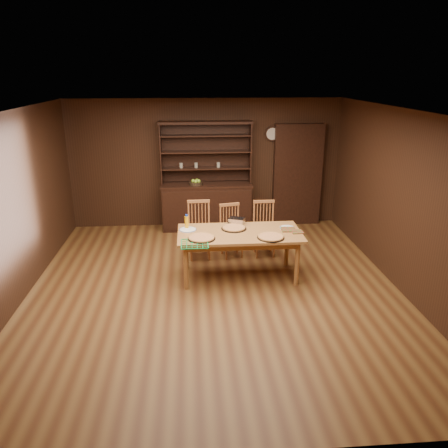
{
  "coord_description": "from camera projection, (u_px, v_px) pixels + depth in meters",
  "views": [
    {
      "loc": [
        -0.32,
        -5.85,
        3.1
      ],
      "look_at": [
        0.17,
        0.4,
        0.89
      ],
      "focal_mm": 35.0,
      "sensor_mm": 36.0,
      "label": 1
    }
  ],
  "objects": [
    {
      "name": "dining_table",
      "position": [
        240.0,
        237.0,
        6.74
      ],
      "size": [
        1.9,
        0.95,
        0.75
      ],
      "color": "#AC713B",
      "rests_on": "floor"
    },
    {
      "name": "chair_center",
      "position": [
        231.0,
        229.0,
        7.64
      ],
      "size": [
        0.45,
        0.43,
        0.93
      ],
      "rotation": [
        0.0,
        0.0,
        0.22
      ],
      "color": "#C27542",
      "rests_on": "floor"
    },
    {
      "name": "wall_clock",
      "position": [
        272.0,
        134.0,
        8.8
      ],
      "size": [
        0.3,
        0.05,
        0.3
      ],
      "color": "black",
      "rests_on": "room_shell"
    },
    {
      "name": "pizza_right",
      "position": [
        271.0,
        237.0,
        6.48
      ],
      "size": [
        0.41,
        0.41,
        0.04
      ],
      "color": "black",
      "rests_on": "dining_table"
    },
    {
      "name": "floor",
      "position": [
        215.0,
        289.0,
        6.55
      ],
      "size": [
        6.0,
        6.0,
        0.0
      ],
      "primitive_type": "plane",
      "color": "brown",
      "rests_on": "ground"
    },
    {
      "name": "pot_holder_a",
      "position": [
        297.0,
        232.0,
        6.72
      ],
      "size": [
        0.18,
        0.18,
        0.01
      ],
      "primitive_type": "cube",
      "rotation": [
        0.0,
        0.0,
        0.04
      ],
      "color": "maroon",
      "rests_on": "dining_table"
    },
    {
      "name": "plate_right",
      "position": [
        287.0,
        228.0,
        6.89
      ],
      "size": [
        0.24,
        0.24,
        0.02
      ],
      "color": "white",
      "rests_on": "dining_table"
    },
    {
      "name": "foil_dish",
      "position": [
        237.0,
        221.0,
        7.07
      ],
      "size": [
        0.3,
        0.26,
        0.1
      ],
      "primitive_type": "cube",
      "rotation": [
        0.0,
        0.0,
        -0.39
      ],
      "color": "white",
      "rests_on": "dining_table"
    },
    {
      "name": "pizza_left",
      "position": [
        201.0,
        238.0,
        6.45
      ],
      "size": [
        0.41,
        0.41,
        0.04
      ],
      "color": "black",
      "rests_on": "dining_table"
    },
    {
      "name": "pot_holder_b",
      "position": [
        288.0,
        229.0,
        6.81
      ],
      "size": [
        0.23,
        0.23,
        0.02
      ],
      "primitive_type": "cube",
      "rotation": [
        0.0,
        0.0,
        -0.05
      ],
      "color": "maroon",
      "rests_on": "dining_table"
    },
    {
      "name": "juice_bottle",
      "position": [
        187.0,
        222.0,
        6.84
      ],
      "size": [
        0.06,
        0.06,
        0.23
      ],
      "color": "#FFAD0D",
      "rests_on": "dining_table"
    },
    {
      "name": "doorway",
      "position": [
        297.0,
        175.0,
        9.07
      ],
      "size": [
        1.0,
        0.18,
        2.1
      ],
      "primitive_type": "cube",
      "color": "black",
      "rests_on": "floor"
    },
    {
      "name": "room_shell",
      "position": [
        214.0,
        187.0,
        6.03
      ],
      "size": [
        6.0,
        6.0,
        6.0
      ],
      "color": "white",
      "rests_on": "floor"
    },
    {
      "name": "china_hutch",
      "position": [
        207.0,
        200.0,
        8.94
      ],
      "size": [
        1.84,
        0.52,
        2.17
      ],
      "color": "black",
      "rests_on": "floor"
    },
    {
      "name": "plate_left",
      "position": [
        188.0,
        230.0,
        6.8
      ],
      "size": [
        0.27,
        0.27,
        0.02
      ],
      "color": "white",
      "rests_on": "dining_table"
    },
    {
      "name": "fruit_bowl",
      "position": [
        196.0,
        183.0,
        8.73
      ],
      "size": [
        0.27,
        0.27,
        0.12
      ],
      "color": "black",
      "rests_on": "china_hutch"
    },
    {
      "name": "chair_left",
      "position": [
        199.0,
        228.0,
        7.57
      ],
      "size": [
        0.42,
        0.4,
        1.0
      ],
      "rotation": [
        0.0,
        0.0,
        0.02
      ],
      "color": "#C27542",
      "rests_on": "floor"
    },
    {
      "name": "pizza_center",
      "position": [
        234.0,
        228.0,
        6.85
      ],
      "size": [
        0.4,
        0.4,
        0.04
      ],
      "color": "black",
      "rests_on": "dining_table"
    },
    {
      "name": "cooling_rack",
      "position": [
        195.0,
        244.0,
        6.25
      ],
      "size": [
        0.4,
        0.4,
        0.02
      ],
      "primitive_type": null,
      "rotation": [
        0.0,
        0.0,
        0.06
      ],
      "color": "#0C9F48",
      "rests_on": "dining_table"
    },
    {
      "name": "chair_right",
      "position": [
        264.0,
        226.0,
        7.69
      ],
      "size": [
        0.4,
        0.38,
        0.96
      ],
      "rotation": [
        0.0,
        0.0,
        0.01
      ],
      "color": "#C27542",
      "rests_on": "floor"
    }
  ]
}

